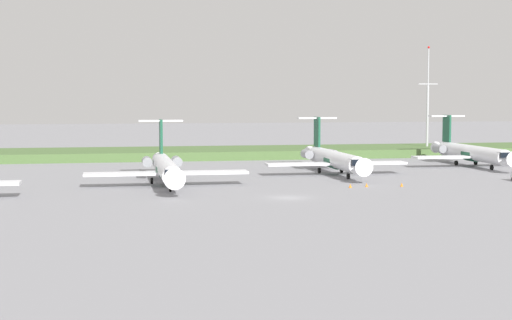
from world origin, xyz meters
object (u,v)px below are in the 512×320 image
object	(u,v)px
regional_jet_fourth	(471,152)
safety_cone_rear_marker	(402,185)
antenna_mast	(428,110)
regional_jet_second	(166,167)
regional_jet_third	(334,158)
safety_cone_mid_marker	(367,185)
safety_cone_front_marker	(350,186)

from	to	relation	value
regional_jet_fourth	safety_cone_rear_marker	size ratio (longest dim) A/B	56.36
regional_jet_fourth	antenna_mast	size ratio (longest dim) A/B	1.32
regional_jet_second	regional_jet_third	distance (m)	29.95
regional_jet_third	safety_cone_mid_marker	distance (m)	18.72
safety_cone_mid_marker	regional_jet_second	bearing A→B (deg)	164.52
antenna_mast	safety_cone_front_marker	bearing A→B (deg)	-121.58
antenna_mast	safety_cone_front_marker	distance (m)	68.53
antenna_mast	safety_cone_front_marker	xyz separation A→B (m)	(-35.54, -57.83, -9.44)
safety_cone_rear_marker	safety_cone_front_marker	bearing A→B (deg)	-179.22
safety_cone_front_marker	antenna_mast	bearing A→B (deg)	58.42
regional_jet_second	safety_cone_mid_marker	bearing A→B (deg)	-15.48
antenna_mast	safety_cone_front_marker	world-z (taller)	antenna_mast
regional_jet_third	safety_cone_front_marker	bearing A→B (deg)	-99.37
antenna_mast	safety_cone_mid_marker	distance (m)	66.78
safety_cone_rear_marker	safety_cone_mid_marker	bearing A→B (deg)	174.87
antenna_mast	safety_cone_rear_marker	world-z (taller)	antenna_mast
regional_jet_fourth	safety_cone_mid_marker	distance (m)	40.55
safety_cone_mid_marker	regional_jet_third	bearing A→B (deg)	88.07
safety_cone_mid_marker	safety_cone_rear_marker	distance (m)	4.99
regional_jet_fourth	antenna_mast	xyz separation A→B (m)	(3.91, 29.12, 7.18)
regional_jet_fourth	regional_jet_third	bearing A→B (deg)	-161.41
regional_jet_fourth	safety_cone_rear_marker	world-z (taller)	regional_jet_fourth
regional_jet_fourth	safety_cone_mid_marker	world-z (taller)	regional_jet_fourth
regional_jet_second	safety_cone_front_marker	size ratio (longest dim) A/B	56.36
regional_jet_fourth	safety_cone_front_marker	xyz separation A→B (m)	(-31.63, -28.70, -2.26)
regional_jet_third	safety_cone_front_marker	size ratio (longest dim) A/B	56.36
regional_jet_fourth	safety_cone_mid_marker	bearing A→B (deg)	-135.95
safety_cone_front_marker	regional_jet_third	bearing A→B (deg)	80.63
regional_jet_third	regional_jet_fourth	distance (m)	30.04
regional_jet_fourth	antenna_mast	distance (m)	30.25
regional_jet_third	safety_cone_rear_marker	world-z (taller)	regional_jet_third
safety_cone_front_marker	safety_cone_mid_marker	world-z (taller)	same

